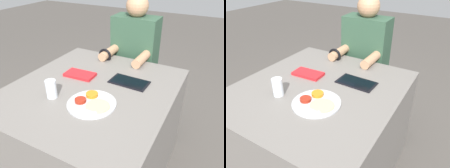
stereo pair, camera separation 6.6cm
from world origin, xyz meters
TOP-DOWN VIEW (x-y plane):
  - ground_plane at (0.00, 0.00)m, footprint 12.00×12.00m
  - dining_table at (0.00, 0.00)m, footprint 0.99×1.08m
  - thali_tray at (0.10, -0.15)m, footprint 0.27×0.27m
  - red_notebook at (-0.16, 0.10)m, footprint 0.21×0.12m
  - tablet_device at (0.18, 0.17)m, footprint 0.25×0.15m
  - person_diner at (-0.00, 0.69)m, footprint 0.39×0.44m
  - drinking_glass at (-0.15, -0.20)m, footprint 0.06×0.06m

SIDE VIEW (x-z plane):
  - ground_plane at x=0.00m, z-range 0.00..0.00m
  - dining_table at x=0.00m, z-range 0.00..0.75m
  - person_diner at x=0.00m, z-range -0.04..1.18m
  - tablet_device at x=0.18m, z-range 0.75..0.75m
  - thali_tray at x=0.10m, z-range 0.74..0.77m
  - red_notebook at x=-0.16m, z-range 0.74..0.76m
  - drinking_glass at x=-0.15m, z-range 0.75..0.85m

